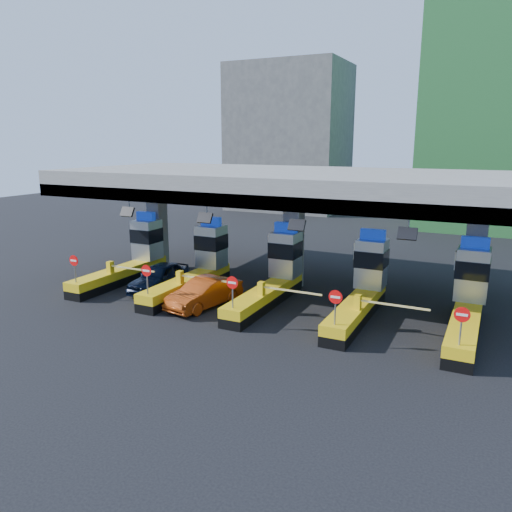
% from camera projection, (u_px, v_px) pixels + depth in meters
% --- Properties ---
extents(ground, '(120.00, 120.00, 0.00)m').
position_uv_depth(ground, '(273.00, 301.00, 27.84)').
color(ground, black).
rests_on(ground, ground).
extents(toll_canopy, '(28.00, 12.09, 7.00)m').
position_uv_depth(toll_canopy, '(294.00, 186.00, 28.97)').
color(toll_canopy, slate).
rests_on(toll_canopy, ground).
extents(toll_lane_far_left, '(4.43, 8.00, 4.16)m').
position_uv_depth(toll_lane_far_left, '(133.00, 257.00, 32.06)').
color(toll_lane_far_left, black).
rests_on(toll_lane_far_left, ground).
extents(toll_lane_left, '(4.43, 8.00, 4.16)m').
position_uv_depth(toll_lane_left, '(199.00, 266.00, 29.91)').
color(toll_lane_left, black).
rests_on(toll_lane_left, ground).
extents(toll_lane_center, '(4.43, 8.00, 4.16)m').
position_uv_depth(toll_lane_center, '(275.00, 275.00, 27.77)').
color(toll_lane_center, black).
rests_on(toll_lane_center, ground).
extents(toll_lane_right, '(4.43, 8.00, 4.16)m').
position_uv_depth(toll_lane_right, '(364.00, 287.00, 25.63)').
color(toll_lane_right, black).
rests_on(toll_lane_right, ground).
extents(toll_lane_far_right, '(4.43, 8.00, 4.16)m').
position_uv_depth(toll_lane_far_right, '(469.00, 300.00, 23.49)').
color(toll_lane_far_right, black).
rests_on(toll_lane_far_right, ground).
extents(bg_building_concrete, '(14.00, 10.00, 18.00)m').
position_uv_depth(bg_building_concrete, '(289.00, 138.00, 63.31)').
color(bg_building_concrete, '#4C4C49').
rests_on(bg_building_concrete, ground).
extents(van, '(2.09, 4.77, 1.60)m').
position_uv_depth(van, '(159.00, 277.00, 29.67)').
color(van, black).
rests_on(van, ground).
extents(red_car, '(2.50, 4.88, 1.53)m').
position_uv_depth(red_car, '(204.00, 293.00, 26.68)').
color(red_car, '#88300A').
rests_on(red_car, ground).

